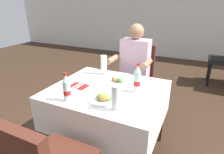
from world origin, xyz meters
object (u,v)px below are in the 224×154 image
(plate_far_diner, at_px, (119,82))
(beer_glass_middle, at_px, (116,98))
(napkin_cutlery_set, at_px, (79,86))
(plate_near_camera, at_px, (102,98))
(main_dining_table, at_px, (108,104))
(cola_bottle_primary, at_px, (67,89))
(cola_bottle_secondary, at_px, (137,80))
(beer_glass_left, at_px, (104,65))
(chair_far_diner_seat, at_px, (135,76))
(seated_diner_far, at_px, (133,68))

(plate_far_diner, distance_m, beer_glass_middle, 0.53)
(napkin_cutlery_set, bearing_deg, plate_far_diner, 36.81)
(plate_near_camera, height_order, napkin_cutlery_set, plate_near_camera)
(main_dining_table, distance_m, plate_far_diner, 0.25)
(cola_bottle_primary, height_order, napkin_cutlery_set, cola_bottle_primary)
(main_dining_table, distance_m, cola_bottle_secondary, 0.40)
(plate_far_diner, relative_size, napkin_cutlery_set, 1.34)
(plate_near_camera, distance_m, beer_glass_middle, 0.20)
(plate_far_diner, distance_m, beer_glass_left, 0.31)
(main_dining_table, bearing_deg, beer_glass_left, 122.82)
(cola_bottle_primary, bearing_deg, main_dining_table, 62.70)
(chair_far_diner_seat, height_order, beer_glass_middle, chair_far_diner_seat)
(plate_far_diner, xyz_separation_m, cola_bottle_primary, (-0.24, -0.52, 0.09))
(plate_near_camera, distance_m, beer_glass_left, 0.62)
(cola_bottle_secondary, bearing_deg, seated_diner_far, 111.33)
(plate_far_diner, bearing_deg, plate_near_camera, -86.77)
(chair_far_diner_seat, xyz_separation_m, beer_glass_left, (-0.20, -0.53, 0.29))
(chair_far_diner_seat, bearing_deg, beer_glass_left, -110.94)
(plate_far_diner, distance_m, cola_bottle_secondary, 0.28)
(chair_far_diner_seat, height_order, cola_bottle_secondary, cola_bottle_secondary)
(napkin_cutlery_set, bearing_deg, main_dining_table, 16.14)
(napkin_cutlery_set, bearing_deg, beer_glass_middle, -25.79)
(chair_far_diner_seat, distance_m, beer_glass_left, 0.64)
(seated_diner_far, xyz_separation_m, plate_far_diner, (0.05, -0.58, 0.04))
(plate_far_diner, bearing_deg, seated_diner_far, 94.57)
(seated_diner_far, relative_size, cola_bottle_secondary, 4.60)
(plate_near_camera, relative_size, cola_bottle_primary, 0.90)
(beer_glass_left, height_order, beer_glass_middle, beer_glass_left)
(plate_far_diner, height_order, napkin_cutlery_set, plate_far_diner)
(beer_glass_left, bearing_deg, cola_bottle_secondary, -29.99)
(plate_near_camera, height_order, cola_bottle_secondary, cola_bottle_secondary)
(chair_far_diner_seat, bearing_deg, seated_diner_far, -88.79)
(plate_far_diner, relative_size, beer_glass_middle, 1.25)
(seated_diner_far, bearing_deg, main_dining_table, -90.18)
(cola_bottle_primary, bearing_deg, napkin_cutlery_set, 106.95)
(plate_far_diner, bearing_deg, cola_bottle_primary, -114.21)
(main_dining_table, bearing_deg, plate_near_camera, -73.16)
(beer_glass_left, distance_m, beer_glass_middle, 0.77)
(beer_glass_middle, bearing_deg, napkin_cutlery_set, 154.21)
(chair_far_diner_seat, distance_m, beer_glass_middle, 1.23)
(plate_far_diner, height_order, cola_bottle_secondary, cola_bottle_secondary)
(seated_diner_far, distance_m, cola_bottle_secondary, 0.77)
(main_dining_table, distance_m, plate_near_camera, 0.31)
(beer_glass_middle, height_order, cola_bottle_primary, cola_bottle_primary)
(main_dining_table, distance_m, beer_glass_left, 0.47)
(main_dining_table, bearing_deg, chair_far_diner_seat, 90.00)
(plate_near_camera, relative_size, beer_glass_left, 1.03)
(plate_far_diner, bearing_deg, cola_bottle_secondary, -28.25)
(plate_near_camera, relative_size, plate_far_diner, 0.88)
(chair_far_diner_seat, distance_m, seated_diner_far, 0.19)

